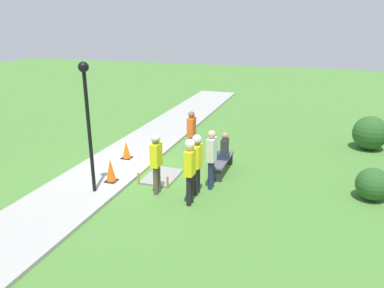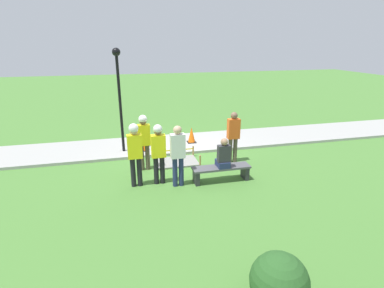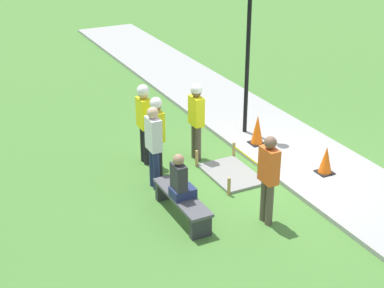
{
  "view_description": "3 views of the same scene",
  "coord_description": "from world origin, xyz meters",
  "px_view_note": "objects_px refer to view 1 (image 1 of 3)",
  "views": [
    {
      "loc": [
        10.41,
        5.04,
        4.77
      ],
      "look_at": [
        0.19,
        1.66,
        1.17
      ],
      "focal_mm": 35.0,
      "sensor_mm": 36.0,
      "label": 1
    },
    {
      "loc": [
        2.08,
        10.03,
        3.92
      ],
      "look_at": [
        -0.03,
        1.43,
        0.89
      ],
      "focal_mm": 28.0,
      "sensor_mm": 36.0,
      "label": 2
    },
    {
      "loc": [
        -9.31,
        6.53,
        5.96
      ],
      "look_at": [
        0.76,
        1.45,
        0.73
      ],
      "focal_mm": 55.0,
      "sensor_mm": 36.0,
      "label": 3
    }
  ],
  "objects_px": {
    "traffic_cone_near_patch": "(126,150)",
    "bystander_in_orange_shirt": "(191,132)",
    "park_bench": "(222,163)",
    "person_seated_on_bench": "(224,148)",
    "traffic_cone_far_patch": "(111,170)",
    "worker_trainee": "(190,166)",
    "worker_assistant": "(197,159)",
    "bystander_in_gray_shirt": "(211,156)",
    "lamppost_near": "(87,109)",
    "worker_supervisor": "(156,158)"
  },
  "relations": [
    {
      "from": "traffic_cone_near_patch",
      "to": "bystander_in_orange_shirt",
      "type": "bearing_deg",
      "value": 113.77
    },
    {
      "from": "park_bench",
      "to": "person_seated_on_bench",
      "type": "height_order",
      "value": "person_seated_on_bench"
    },
    {
      "from": "traffic_cone_far_patch",
      "to": "park_bench",
      "type": "xyz_separation_m",
      "value": [
        -1.99,
        2.93,
        -0.13
      ]
    },
    {
      "from": "person_seated_on_bench",
      "to": "bystander_in_orange_shirt",
      "type": "relative_size",
      "value": 0.51
    },
    {
      "from": "person_seated_on_bench",
      "to": "park_bench",
      "type": "bearing_deg",
      "value": -54.05
    },
    {
      "from": "worker_trainee",
      "to": "park_bench",
      "type": "bearing_deg",
      "value": 173.78
    },
    {
      "from": "worker_assistant",
      "to": "bystander_in_orange_shirt",
      "type": "height_order",
      "value": "worker_assistant"
    },
    {
      "from": "traffic_cone_near_patch",
      "to": "person_seated_on_bench",
      "type": "xyz_separation_m",
      "value": [
        -0.1,
        3.48,
        0.41
      ]
    },
    {
      "from": "bystander_in_gray_shirt",
      "to": "lamppost_near",
      "type": "xyz_separation_m",
      "value": [
        1.44,
        -3.06,
        1.49
      ]
    },
    {
      "from": "park_bench",
      "to": "worker_assistant",
      "type": "height_order",
      "value": "worker_assistant"
    },
    {
      "from": "bystander_in_orange_shirt",
      "to": "lamppost_near",
      "type": "xyz_separation_m",
      "value": [
        3.6,
        -1.73,
        1.51
      ]
    },
    {
      "from": "traffic_cone_near_patch",
      "to": "worker_assistant",
      "type": "relative_size",
      "value": 0.35
    },
    {
      "from": "bystander_in_gray_shirt",
      "to": "worker_trainee",
      "type": "bearing_deg",
      "value": -13.14
    },
    {
      "from": "worker_supervisor",
      "to": "bystander_in_orange_shirt",
      "type": "bearing_deg",
      "value": 178.91
    },
    {
      "from": "traffic_cone_near_patch",
      "to": "traffic_cone_far_patch",
      "type": "relative_size",
      "value": 0.85
    },
    {
      "from": "park_bench",
      "to": "person_seated_on_bench",
      "type": "distance_m",
      "value": 0.49
    },
    {
      "from": "park_bench",
      "to": "traffic_cone_far_patch",
      "type": "bearing_deg",
      "value": -55.87
    },
    {
      "from": "worker_assistant",
      "to": "bystander_in_gray_shirt",
      "type": "distance_m",
      "value": 0.58
    },
    {
      "from": "worker_assistant",
      "to": "traffic_cone_near_patch",
      "type": "bearing_deg",
      "value": -118.78
    },
    {
      "from": "worker_supervisor",
      "to": "worker_assistant",
      "type": "height_order",
      "value": "worker_supervisor"
    },
    {
      "from": "person_seated_on_bench",
      "to": "worker_supervisor",
      "type": "bearing_deg",
      "value": -33.71
    },
    {
      "from": "bystander_in_orange_shirt",
      "to": "person_seated_on_bench",
      "type": "bearing_deg",
      "value": 58.88
    },
    {
      "from": "lamppost_near",
      "to": "traffic_cone_far_patch",
      "type": "bearing_deg",
      "value": 170.93
    },
    {
      "from": "worker_assistant",
      "to": "lamppost_near",
      "type": "bearing_deg",
      "value": -71.19
    },
    {
      "from": "traffic_cone_near_patch",
      "to": "worker_supervisor",
      "type": "relative_size",
      "value": 0.34
    },
    {
      "from": "worker_trainee",
      "to": "traffic_cone_far_patch",
      "type": "bearing_deg",
      "value": -99.71
    },
    {
      "from": "bystander_in_gray_shirt",
      "to": "traffic_cone_far_patch",
      "type": "bearing_deg",
      "value": -76.64
    },
    {
      "from": "traffic_cone_near_patch",
      "to": "bystander_in_orange_shirt",
      "type": "distance_m",
      "value": 2.38
    },
    {
      "from": "bystander_in_gray_shirt",
      "to": "lamppost_near",
      "type": "relative_size",
      "value": 0.49
    },
    {
      "from": "park_bench",
      "to": "worker_assistant",
      "type": "xyz_separation_m",
      "value": [
        1.79,
        -0.28,
        0.73
      ]
    },
    {
      "from": "person_seated_on_bench",
      "to": "worker_trainee",
      "type": "bearing_deg",
      "value": -7.27
    },
    {
      "from": "bystander_in_orange_shirt",
      "to": "bystander_in_gray_shirt",
      "type": "relative_size",
      "value": 0.98
    },
    {
      "from": "traffic_cone_near_patch",
      "to": "worker_assistant",
      "type": "distance_m",
      "value": 3.65
    },
    {
      "from": "worker_supervisor",
      "to": "worker_trainee",
      "type": "height_order",
      "value": "worker_trainee"
    },
    {
      "from": "park_bench",
      "to": "bystander_in_gray_shirt",
      "type": "relative_size",
      "value": 0.96
    },
    {
      "from": "park_bench",
      "to": "lamppost_near",
      "type": "distance_m",
      "value": 4.64
    },
    {
      "from": "worker_trainee",
      "to": "traffic_cone_near_patch",
      "type": "bearing_deg",
      "value": -127.01
    },
    {
      "from": "traffic_cone_far_patch",
      "to": "worker_assistant",
      "type": "relative_size",
      "value": 0.41
    },
    {
      "from": "lamppost_near",
      "to": "worker_trainee",
      "type": "bearing_deg",
      "value": 95.93
    },
    {
      "from": "park_bench",
      "to": "lamppost_near",
      "type": "height_order",
      "value": "lamppost_near"
    },
    {
      "from": "park_bench",
      "to": "bystander_in_gray_shirt",
      "type": "xyz_separation_m",
      "value": [
        1.29,
        0.0,
        0.69
      ]
    },
    {
      "from": "bystander_in_gray_shirt",
      "to": "lamppost_near",
      "type": "distance_m",
      "value": 3.69
    },
    {
      "from": "traffic_cone_near_patch",
      "to": "worker_supervisor",
      "type": "height_order",
      "value": "worker_supervisor"
    },
    {
      "from": "worker_supervisor",
      "to": "lamppost_near",
      "type": "xyz_separation_m",
      "value": [
        0.63,
        -1.68,
        1.43
      ]
    },
    {
      "from": "traffic_cone_near_patch",
      "to": "bystander_in_gray_shirt",
      "type": "height_order",
      "value": "bystander_in_gray_shirt"
    },
    {
      "from": "park_bench",
      "to": "lamppost_near",
      "type": "bearing_deg",
      "value": -48.15
    },
    {
      "from": "traffic_cone_near_patch",
      "to": "worker_assistant",
      "type": "xyz_separation_m",
      "value": [
        1.73,
        3.15,
        0.66
      ]
    },
    {
      "from": "person_seated_on_bench",
      "to": "worker_assistant",
      "type": "xyz_separation_m",
      "value": [
        1.83,
        -0.33,
        0.25
      ]
    },
    {
      "from": "lamppost_near",
      "to": "bystander_in_orange_shirt",
      "type": "bearing_deg",
      "value": 154.31
    },
    {
      "from": "park_bench",
      "to": "worker_trainee",
      "type": "height_order",
      "value": "worker_trainee"
    }
  ]
}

